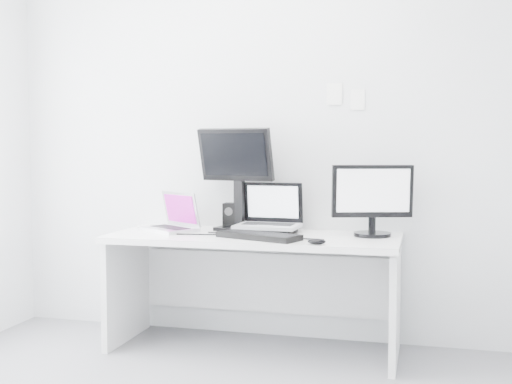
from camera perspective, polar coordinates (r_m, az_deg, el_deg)
back_wall at (r=4.39m, az=0.97°, el=4.89°), size 3.60×0.00×3.60m
desk at (r=4.15m, az=-0.20°, el=-8.75°), size 1.80×0.70×0.73m
macbook at (r=4.29m, az=-7.66°, el=-1.63°), size 0.44×0.41×0.27m
speaker at (r=4.37m, az=-2.23°, el=-2.11°), size 0.11×0.11×0.17m
dell_laptop at (r=4.16m, az=1.03°, el=-1.34°), size 0.41×0.32×0.33m
rear_monitor at (r=4.28m, az=-1.65°, el=1.22°), size 0.53×0.27×0.69m
samsung_monitor at (r=4.07m, az=10.13°, el=-0.63°), size 0.54×0.36×0.46m
keyboard at (r=3.91m, az=0.24°, el=-3.85°), size 0.54×0.35×0.03m
mouse at (r=3.70m, az=5.31°, el=-4.32°), size 0.11×0.08×0.03m
wall_note_0 at (r=4.31m, az=6.84°, el=8.47°), size 0.10×0.00×0.14m
wall_note_1 at (r=4.29m, az=8.83°, el=7.94°), size 0.09×0.00×0.13m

